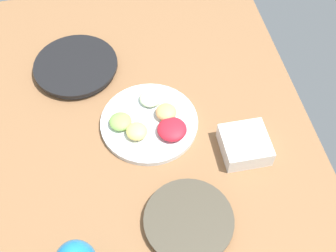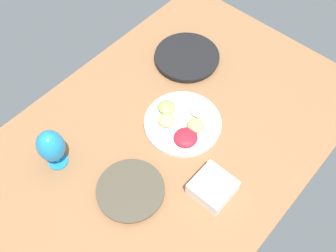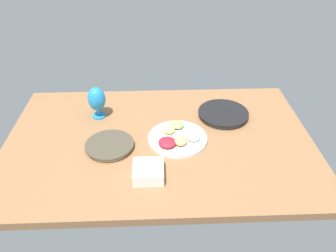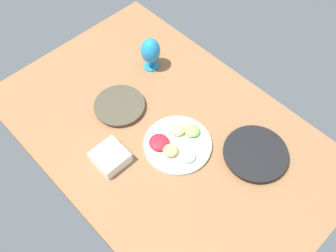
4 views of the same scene
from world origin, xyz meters
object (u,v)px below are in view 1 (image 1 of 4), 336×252
Objects in this scene: dinner_plate_right at (76,67)px; fruit_platter at (150,122)px; dinner_plate_left at (189,221)px; square_bowl_white at (245,144)px.

dinner_plate_right is 35.13cm from fruit_platter.
dinner_plate_right is (62.18, 26.12, 0.31)cm from dinner_plate_left.
fruit_platter is 2.23× the size of square_bowl_white.
square_bowl_white reaches higher than dinner_plate_right.
dinner_plate_left is 29.16cm from square_bowl_white.
dinner_plate_right reaches higher than dinner_plate_left.
fruit_platter is (-27.92, -21.31, 0.08)cm from dinner_plate_right.
dinner_plate_left is 0.80× the size of fruit_platter.
fruit_platter is at bearing 7.99° from dinner_plate_left.
fruit_platter is (34.26, 4.81, 0.38)cm from dinner_plate_left.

